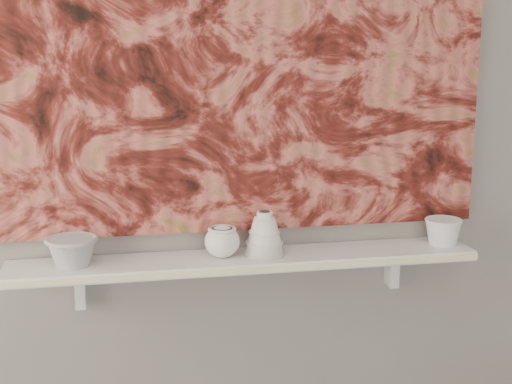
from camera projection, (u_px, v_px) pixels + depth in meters
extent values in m
plane|color=gray|center=(240.00, 112.00, 2.13)|extent=(3.60, 0.00, 3.60)
cube|color=white|center=(246.00, 260.00, 2.13)|extent=(1.40, 0.18, 0.03)
cube|color=#F9F0A6|center=(252.00, 270.00, 2.04)|extent=(1.40, 0.01, 0.02)
cube|color=white|center=(80.00, 288.00, 2.12)|extent=(0.03, 0.06, 0.12)
cube|color=white|center=(392.00, 268.00, 2.30)|extent=(0.03, 0.06, 0.12)
cube|color=maroon|center=(240.00, 47.00, 2.07)|extent=(1.50, 0.02, 1.10)
cube|color=black|center=(384.00, 148.00, 2.21)|extent=(0.09, 0.00, 0.08)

